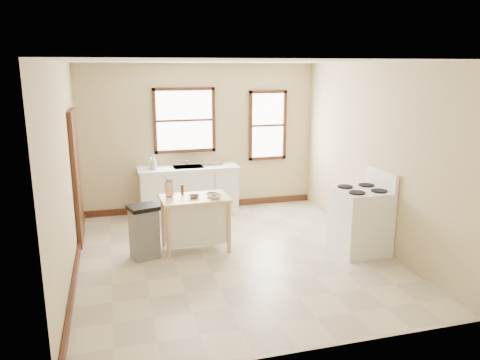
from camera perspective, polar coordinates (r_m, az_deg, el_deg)
name	(u,v)px	position (r m, az deg, el deg)	size (l,w,h in m)	color
floor	(234,256)	(7.03, -0.75, -9.22)	(5.00, 5.00, 0.00)	tan
ceiling	(233,61)	(6.48, -0.83, 14.25)	(5.00, 5.00, 0.00)	white
wall_back	(200,138)	(9.02, -4.85, 5.11)	(4.50, 0.04, 2.80)	tan
wall_left	(65,173)	(6.43, -20.56, 0.82)	(0.04, 5.00, 2.80)	tan
wall_right	(375,156)	(7.50, 16.11, 2.88)	(0.04, 5.00, 2.80)	tan
window_main	(184,120)	(8.90, -6.78, 7.23)	(1.17, 0.06, 1.22)	#33140D
window_side	(268,125)	(9.31, 3.39, 6.65)	(0.77, 0.06, 1.37)	#33140D
door_left	(77,177)	(7.77, -19.30, 0.37)	(0.06, 0.90, 2.10)	#33140D
baseboard_back	(202,206)	(9.28, -4.65, -3.12)	(4.50, 0.04, 0.12)	#33140D
baseboard_left	(76,269)	(6.84, -19.36, -10.18)	(0.04, 5.00, 0.12)	#33140D
sink_counter	(189,190)	(8.87, -6.27, -1.27)	(1.86, 0.62, 0.92)	white
faucet	(186,159)	(8.91, -6.56, 2.56)	(0.03, 0.03, 0.22)	silver
soap_bottle_a	(154,163)	(8.57, -10.44, 2.09)	(0.10, 0.10, 0.25)	#B2B2B2
soap_bottle_b	(151,163)	(8.66, -10.76, 2.04)	(0.09, 0.10, 0.21)	#B2B2B2
dish_rack	(212,163)	(8.83, -3.41, 2.09)	(0.36, 0.27, 0.09)	silver
kitchen_island	(196,223)	(7.18, -5.45, -5.26)	(1.01, 0.64, 0.83)	tan
knife_block	(169,190)	(7.12, -8.63, -1.20)	(0.10, 0.10, 0.20)	tan
pepper_grinder	(182,189)	(7.21, -7.04, -1.15)	(0.04, 0.04, 0.15)	#412011
bowl_a	(194,196)	(7.01, -5.63, -2.01)	(0.17, 0.17, 0.04)	brown
bowl_b	(212,195)	(7.09, -3.42, -1.78)	(0.17, 0.17, 0.04)	brown
bowl_c	(215,197)	(6.95, -3.03, -2.03)	(0.18, 0.18, 0.06)	white
trash_bin	(144,232)	(6.96, -11.59, -6.22)	(0.41, 0.34, 0.80)	slate
gas_stove	(360,212)	(7.24, 14.46, -3.77)	(0.77, 0.79, 1.23)	white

